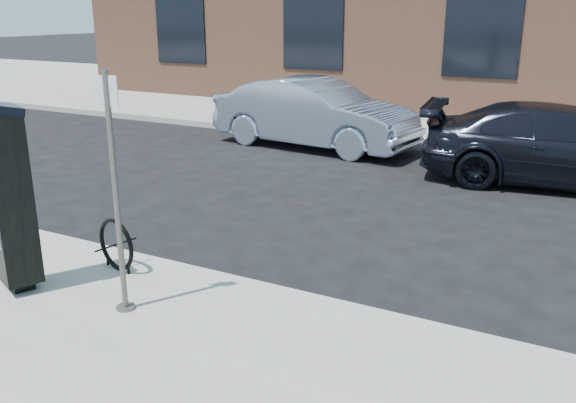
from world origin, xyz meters
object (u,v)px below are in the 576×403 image
Objects in this scene: bike_rack at (116,245)px; car_silver at (315,113)px; sign_pole at (116,197)px; parking_kiosk at (9,196)px; car_dark at (563,146)px.

car_silver is (-1.16, 7.62, 0.32)m from bike_rack.
sign_pole is at bearing -30.89° from bike_rack.
car_silver is at bearing 117.12° from parking_kiosk.
parking_kiosk reaches higher than bike_rack.
sign_pole is at bearing 30.56° from parking_kiosk.
bike_rack is (-0.75, 0.70, -0.87)m from sign_pole.
parking_kiosk is 9.04m from car_dark.
car_silver is at bearing 83.43° from sign_pole.
parking_kiosk is at bearing 141.33° from car_dark.
sign_pole is 8.56m from car_silver.
parking_kiosk is 3.27× the size of bike_rack.
car_silver is (-1.91, 8.32, -0.55)m from sign_pole.
sign_pole is 0.48× the size of car_dark.
sign_pole reaches higher than bike_rack.
parking_kiosk is at bearing 168.02° from sign_pole.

